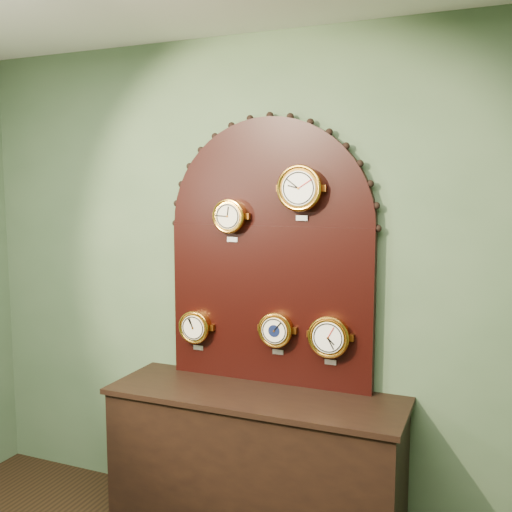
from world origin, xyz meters
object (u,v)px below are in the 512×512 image
at_px(roman_clock, 230,216).
at_px(barometer, 276,330).
at_px(tide_clock, 329,337).
at_px(hygrometer, 196,327).
at_px(shop_counter, 255,468).
at_px(display_board, 270,244).
at_px(arabic_clock, 300,188).

bearing_deg(roman_clock, barometer, -0.06).
distance_m(barometer, tide_clock, 0.31).
relative_size(hygrometer, barometer, 0.99).
bearing_deg(tide_clock, shop_counter, -157.63).
xyz_separation_m(display_board, arabic_clock, (0.20, -0.07, 0.31)).
height_order(shop_counter, roman_clock, roman_clock).
bearing_deg(hygrometer, barometer, -0.03).
distance_m(shop_counter, roman_clock, 1.41).
bearing_deg(shop_counter, display_board, 90.00).
bearing_deg(tide_clock, display_board, 169.85).
bearing_deg(roman_clock, display_board, 17.03).
bearing_deg(display_board, arabic_clock, -18.53).
height_order(arabic_clock, barometer, arabic_clock).
relative_size(shop_counter, arabic_clock, 5.34).
height_order(arabic_clock, tide_clock, arabic_clock).
relative_size(display_board, hygrometer, 6.16).
bearing_deg(tide_clock, hygrometer, 179.94).
relative_size(display_board, arabic_clock, 5.11).
height_order(shop_counter, tide_clock, tide_clock).
distance_m(display_board, tide_clock, 0.61).
distance_m(display_board, hygrometer, 0.67).
bearing_deg(barometer, arabic_clock, -0.47).
xyz_separation_m(arabic_clock, hygrometer, (-0.64, 0.00, -0.82)).
xyz_separation_m(shop_counter, hygrometer, (-0.44, 0.15, 0.72)).
xyz_separation_m(display_board, hygrometer, (-0.44, -0.07, -0.50)).
relative_size(shop_counter, hygrometer, 6.45).
relative_size(display_board, tide_clock, 5.45).
xyz_separation_m(roman_clock, tide_clock, (0.59, -0.00, -0.64)).
bearing_deg(shop_counter, roman_clock, 144.30).
bearing_deg(barometer, display_board, 135.09).
distance_m(shop_counter, arabic_clock, 1.56).
distance_m(arabic_clock, hygrometer, 1.04).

